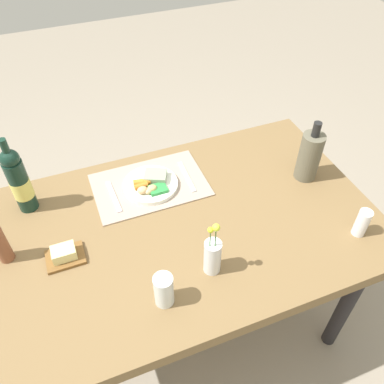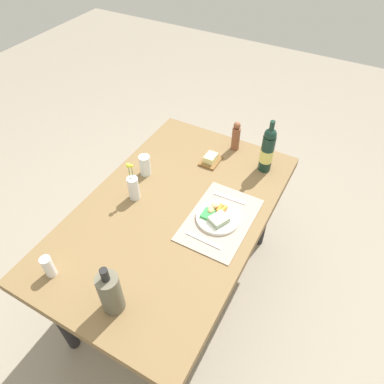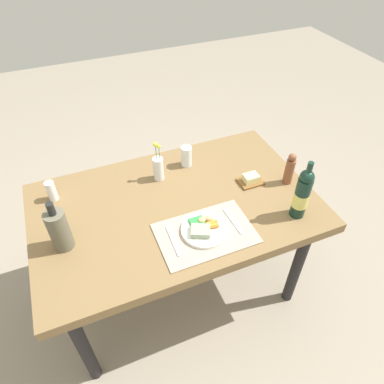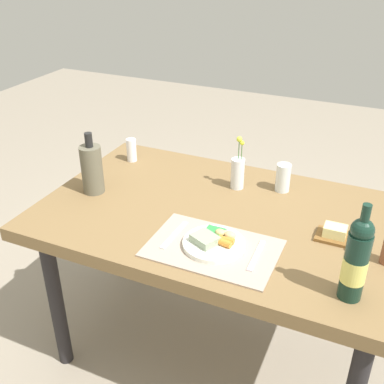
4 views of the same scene
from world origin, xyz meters
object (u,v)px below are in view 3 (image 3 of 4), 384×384
dinner_plate (204,229)px  salt_shaker (51,191)px  fork (173,240)px  water_tumbler (186,157)px  cooler_bottle (59,230)px  flower_vase (158,168)px  butter_dish (251,180)px  knife (233,221)px  pepper_mill (290,169)px  wine_bottle (302,194)px  dining_table (176,214)px

dinner_plate → salt_shaker: bearing=141.5°
fork → salt_shaker: size_ratio=1.70×
water_tumbler → cooler_bottle: size_ratio=0.46×
flower_vase → butter_dish: size_ratio=1.81×
knife → cooler_bottle: 0.80m
water_tumbler → butter_dish: (0.27, -0.28, -0.03)m
fork → pepper_mill: 0.74m
flower_vase → salt_shaker: flower_vase is taller
flower_vase → water_tumbler: size_ratio=1.92×
cooler_bottle → wine_bottle: bearing=-12.2°
knife → flower_vase: 0.51m
fork → cooler_bottle: cooler_bottle is taller
dinner_plate → knife: (0.16, 0.00, -0.01)m
knife → dinner_plate: bearing=178.6°
dining_table → water_tumbler: (0.17, 0.28, 0.13)m
dinner_plate → pepper_mill: (0.57, 0.16, 0.07)m
pepper_mill → knife: bearing=-159.5°
knife → pepper_mill: 0.45m
dining_table → dinner_plate: 0.26m
dinner_plate → fork: size_ratio=1.17×
salt_shaker → water_tumbler: 0.75m
fork → water_tumbler: size_ratio=1.55×
knife → fork: bearing=178.5°
butter_dish → flower_vase: bearing=153.3°
pepper_mill → cooler_bottle: bearing=179.4°
knife → butter_dish: size_ratio=1.40×
water_tumbler → butter_dish: water_tumbler is taller
dinner_plate → flower_vase: (-0.07, 0.45, 0.05)m
fork → cooler_bottle: 0.51m
dining_table → knife: bearing=-46.2°
dinner_plate → wine_bottle: wine_bottle is taller
dining_table → salt_shaker: 0.65m
pepper_mill → butter_dish: pepper_mill is taller
dining_table → wine_bottle: bearing=-29.2°
salt_shaker → wine_bottle: bearing=-27.4°
flower_vase → cooler_bottle: bearing=-152.4°
cooler_bottle → pepper_mill: bearing=-0.6°
pepper_mill → wine_bottle: bearing=-112.4°
water_tumbler → fork: bearing=-117.8°
cooler_bottle → wine_bottle: wine_bottle is taller
fork → water_tumbler: bearing=64.0°
pepper_mill → wine_bottle: (-0.09, -0.23, 0.05)m
dinner_plate → dining_table: bearing=105.1°
knife → flower_vase: size_ratio=0.77×
flower_vase → wine_bottle: wine_bottle is taller
pepper_mill → butter_dish: bearing=159.6°
knife → pepper_mill: bearing=18.4°
salt_shaker → butter_dish: (1.01, -0.28, -0.04)m
fork → butter_dish: bearing=24.7°
knife → water_tumbler: 0.51m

